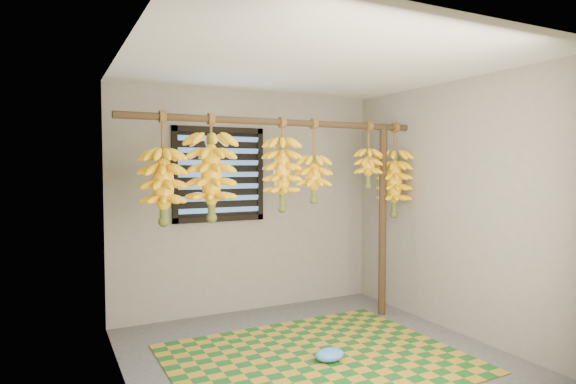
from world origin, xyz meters
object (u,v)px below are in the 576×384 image
support_post (383,222)px  woven_mat (317,359)px  plastic_bag (330,355)px  banana_bunch_c (314,179)px  banana_bunch_e (394,183)px  banana_bunch_f (368,168)px  banana_bunch_d (282,174)px  banana_bunch_a (163,186)px  banana_bunch_b (211,177)px

support_post → woven_mat: support_post is taller
plastic_bag → banana_bunch_c: size_ratio=0.31×
banana_bunch_c → banana_bunch_e: bearing=-0.0°
woven_mat → support_post: bearing=30.9°
banana_bunch_f → banana_bunch_d: bearing=180.0°
support_post → banana_bunch_c: bearing=180.0°
support_post → banana_bunch_c: 0.96m
woven_mat → banana_bunch_f: bearing=35.3°
plastic_bag → banana_bunch_a: (-1.14, 0.83, 1.36)m
support_post → banana_bunch_a: bearing=180.0°
support_post → banana_bunch_a: size_ratio=2.10×
banana_bunch_c → banana_bunch_a: bearing=180.0°
banana_bunch_a → banana_bunch_d: (1.11, 0.00, 0.09)m
woven_mat → banana_bunch_a: (-1.07, 0.74, 1.41)m
support_post → banana_bunch_b: 1.94m
plastic_bag → banana_bunch_f: (0.97, 0.83, 1.51)m
banana_bunch_e → banana_bunch_b: bearing=180.0°
banana_bunch_c → banana_bunch_d: 0.35m
banana_bunch_e → woven_mat: bearing=-151.9°
plastic_bag → banana_bunch_b: size_ratio=0.27×
plastic_bag → woven_mat: bearing=122.0°
banana_bunch_a → banana_bunch_c: (1.46, 0.00, 0.05)m
support_post → plastic_bag: support_post is taller
banana_bunch_b → plastic_bag: bearing=-49.4°
woven_mat → banana_bunch_d: banana_bunch_d is taller
woven_mat → banana_bunch_f: (1.04, 0.74, 1.57)m
banana_bunch_d → banana_bunch_b: bearing=180.0°
banana_bunch_a → banana_bunch_c: 1.46m
woven_mat → banana_bunch_a: size_ratio=2.45×
support_post → plastic_bag: 1.71m
banana_bunch_d → banana_bunch_e: same height
banana_bunch_b → banana_bunch_f: bearing=-0.0°
banana_bunch_c → banana_bunch_e: same height
support_post → woven_mat: size_ratio=0.86×
banana_bunch_b → banana_bunch_e: (2.03, -0.00, -0.09)m
banana_bunch_b → banana_bunch_c: same height
woven_mat → plastic_bag: plastic_bag is taller
banana_bunch_a → banana_bunch_d: bearing=0.0°
support_post → banana_bunch_e: banana_bunch_e is taller
support_post → banana_bunch_e: (0.15, -0.00, 0.41)m
support_post → banana_bunch_b: size_ratio=2.12×
banana_bunch_e → banana_bunch_d: bearing=180.0°
banana_bunch_b → support_post: bearing=0.0°
banana_bunch_f → support_post: bearing=0.0°
support_post → banana_bunch_f: banana_bunch_f is taller
woven_mat → banana_bunch_e: 2.10m
banana_bunch_a → banana_bunch_b: same height
support_post → banana_bunch_c: banana_bunch_c is taller
banana_bunch_a → banana_bunch_b: 0.43m
banana_bunch_b → banana_bunch_d: size_ratio=1.06×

